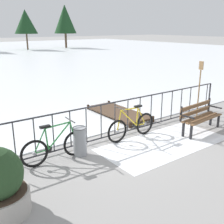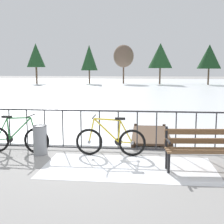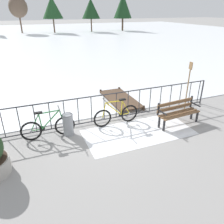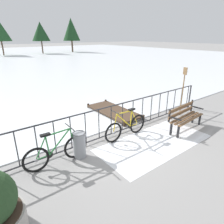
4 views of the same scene
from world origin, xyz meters
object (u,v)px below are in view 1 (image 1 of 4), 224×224
trash_bin (80,141)px  oar_upright (199,86)px  bicycle_near_railing (132,126)px  park_bench (200,115)px  bicycle_second (56,147)px

trash_bin → oar_upright: bearing=1.7°
trash_bin → bicycle_near_railing: bearing=2.2°
bicycle_near_railing → oar_upright: size_ratio=0.86×
oar_upright → trash_bin: bearing=-178.3°
park_bench → bicycle_near_railing: bearing=159.0°
bicycle_near_railing → trash_bin: (-1.75, -0.07, 0.00)m
bicycle_near_railing → trash_bin: bicycle_near_railing is taller
trash_bin → oar_upright: (4.84, 0.14, 0.76)m
bicycle_second → trash_bin: size_ratio=2.34×
bicycle_near_railing → park_bench: bearing=-21.0°
park_bench → oar_upright: 1.50m
bicycle_second → park_bench: (4.42, -0.77, 0.14)m
bicycle_near_railing → bicycle_second: 2.38m
bicycle_second → bicycle_near_railing: bearing=0.4°
park_bench → trash_bin: size_ratio=2.23×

